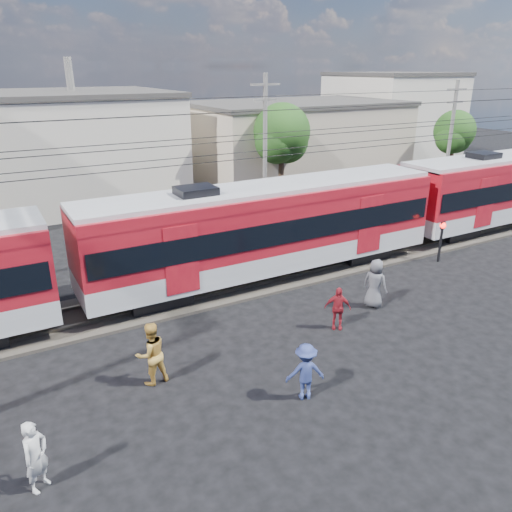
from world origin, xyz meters
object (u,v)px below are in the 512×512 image
at_px(pedestrian_c, 305,372).
at_px(car_silver, 437,192).
at_px(pedestrian_a, 36,456).
at_px(crossing_signal, 442,234).
at_px(commuter_train, 271,225).

distance_m(pedestrian_c, car_silver, 25.01).
xyz_separation_m(pedestrian_a, crossing_signal, (18.61, 5.37, 0.52)).
bearing_deg(commuter_train, crossing_signal, -16.49).
height_order(car_silver, crossing_signal, crossing_signal).
height_order(pedestrian_c, crossing_signal, crossing_signal).
relative_size(commuter_train, car_silver, 13.64).
distance_m(pedestrian_a, pedestrian_c, 6.98).
bearing_deg(car_silver, pedestrian_a, 114.98).
xyz_separation_m(commuter_train, car_silver, (17.15, 5.97, -1.77)).
xyz_separation_m(pedestrian_a, car_silver, (27.75, 13.71, -0.24)).
bearing_deg(car_silver, commuter_train, 107.88).
distance_m(commuter_train, pedestrian_a, 13.22).
distance_m(commuter_train, car_silver, 18.24).
bearing_deg(pedestrian_c, pedestrian_a, 18.57).
height_order(commuter_train, car_silver, commuter_train).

